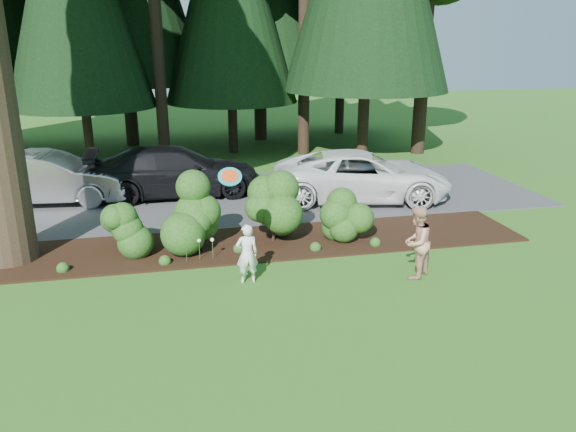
{
  "coord_description": "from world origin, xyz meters",
  "views": [
    {
      "loc": [
        -0.85,
        -9.81,
        5.0
      ],
      "look_at": [
        1.57,
        1.41,
        1.3
      ],
      "focal_mm": 35.0,
      "sensor_mm": 36.0,
      "label": 1
    }
  ],
  "objects_px": {
    "car_silver_wagon": "(48,178)",
    "car_dark_suv": "(176,171)",
    "car_white_suv": "(362,176)",
    "adult": "(416,242)",
    "child": "(247,254)",
    "frisbee": "(230,176)"
  },
  "relations": [
    {
      "from": "car_dark_suv",
      "to": "child",
      "type": "relative_size",
      "value": 4.25
    },
    {
      "from": "car_silver_wagon",
      "to": "child",
      "type": "height_order",
      "value": "car_silver_wagon"
    },
    {
      "from": "car_dark_suv",
      "to": "car_silver_wagon",
      "type": "bearing_deg",
      "value": 89.85
    },
    {
      "from": "car_silver_wagon",
      "to": "child",
      "type": "distance_m",
      "value": 8.73
    },
    {
      "from": "car_silver_wagon",
      "to": "child",
      "type": "bearing_deg",
      "value": -138.14
    },
    {
      "from": "car_white_suv",
      "to": "car_dark_suv",
      "type": "relative_size",
      "value": 1.01
    },
    {
      "from": "car_silver_wagon",
      "to": "frisbee",
      "type": "distance_m",
      "value": 8.77
    },
    {
      "from": "car_dark_suv",
      "to": "child",
      "type": "bearing_deg",
      "value": -171.64
    },
    {
      "from": "child",
      "to": "frisbee",
      "type": "height_order",
      "value": "frisbee"
    },
    {
      "from": "car_silver_wagon",
      "to": "car_dark_suv",
      "type": "bearing_deg",
      "value": -82.55
    },
    {
      "from": "adult",
      "to": "car_dark_suv",
      "type": "bearing_deg",
      "value": -100.11
    },
    {
      "from": "child",
      "to": "car_silver_wagon",
      "type": "bearing_deg",
      "value": -56.39
    },
    {
      "from": "car_white_suv",
      "to": "frisbee",
      "type": "bearing_deg",
      "value": 150.85
    },
    {
      "from": "frisbee",
      "to": "car_dark_suv",
      "type": "bearing_deg",
      "value": 97.59
    },
    {
      "from": "car_silver_wagon",
      "to": "car_white_suv",
      "type": "distance_m",
      "value": 9.71
    },
    {
      "from": "car_white_suv",
      "to": "car_silver_wagon",
      "type": "bearing_deg",
      "value": 91.84
    },
    {
      "from": "car_silver_wagon",
      "to": "frisbee",
      "type": "height_order",
      "value": "frisbee"
    },
    {
      "from": "car_silver_wagon",
      "to": "adult",
      "type": "distance_m",
      "value": 11.53
    },
    {
      "from": "car_white_suv",
      "to": "adult",
      "type": "relative_size",
      "value": 3.48
    },
    {
      "from": "child",
      "to": "car_dark_suv",
      "type": "bearing_deg",
      "value": -82.3
    },
    {
      "from": "adult",
      "to": "frisbee",
      "type": "xyz_separation_m",
      "value": [
        -3.9,
        0.38,
        1.56
      ]
    },
    {
      "from": "car_dark_suv",
      "to": "frisbee",
      "type": "relative_size",
      "value": 11.28
    }
  ]
}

